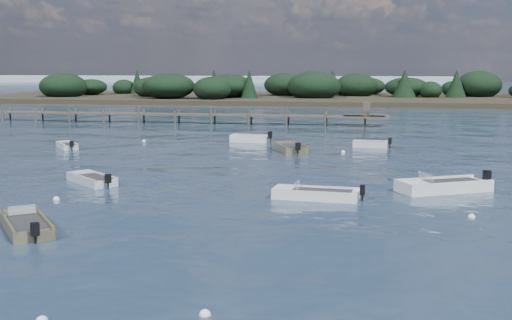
% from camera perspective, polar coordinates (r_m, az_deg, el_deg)
% --- Properties ---
extents(ground, '(400.00, 400.00, 0.00)m').
position_cam_1_polar(ground, '(83.18, 7.04, 3.82)').
color(ground, '#182638').
rests_on(ground, ground).
extents(tender_far_white, '(3.70, 1.78, 1.24)m').
position_cam_1_polar(tender_far_white, '(55.25, -0.57, 1.79)').
color(tender_far_white, silver).
rests_on(tender_far_white, ground).
extents(dinghy_near_olive, '(3.67, 4.11, 1.06)m').
position_cam_1_polar(dinghy_near_olive, '(27.26, -19.76, -5.62)').
color(dinghy_near_olive, brown).
rests_on(dinghy_near_olive, ground).
extents(dinghy_extra_a, '(3.12, 4.14, 1.15)m').
position_cam_1_polar(dinghy_extra_a, '(49.35, 3.01, 0.97)').
color(dinghy_extra_a, brown).
rests_on(dinghy_extra_a, ground).
extents(dinghy_mid_grey, '(3.66, 3.42, 1.00)m').
position_cam_1_polar(dinghy_mid_grey, '(36.94, -14.39, -1.81)').
color(dinghy_mid_grey, '#B2B7BA').
rests_on(dinghy_mid_grey, ground).
extents(tender_far_grey, '(2.61, 2.82, 0.99)m').
position_cam_1_polar(tender_far_grey, '(53.08, -16.45, 1.14)').
color(tender_far_grey, '#B2B7BA').
rests_on(tender_far_grey, ground).
extents(tender_far_grey_b, '(3.08, 1.25, 1.04)m').
position_cam_1_polar(tender_far_grey_b, '(52.50, 10.12, 1.29)').
color(tender_far_grey_b, '#B2B7BA').
rests_on(tender_far_grey_b, ground).
extents(dinghy_mid_white_b, '(5.16, 3.86, 1.30)m').
position_cam_1_polar(dinghy_mid_white_b, '(34.94, 16.30, -2.41)').
color(dinghy_mid_white_b, silver).
rests_on(dinghy_mid_white_b, ground).
extents(dinghy_mid_white_a, '(4.55, 1.89, 1.05)m').
position_cam_1_polar(dinghy_mid_white_a, '(31.86, 5.30, -3.19)').
color(dinghy_mid_white_a, silver).
rests_on(dinghy_mid_white_a, ground).
extents(buoy_b, '(0.32, 0.32, 0.32)m').
position_cam_1_polar(buoy_b, '(29.38, 18.61, -4.85)').
color(buoy_b, white).
rests_on(buoy_b, ground).
extents(buoy_c, '(0.32, 0.32, 0.32)m').
position_cam_1_polar(buoy_c, '(32.98, -17.32, -3.38)').
color(buoy_c, white).
rests_on(buoy_c, ground).
extents(buoy_e, '(0.32, 0.32, 0.32)m').
position_cam_1_polar(buoy_e, '(49.08, 7.75, 0.68)').
color(buoy_e, white).
rests_on(buoy_e, ground).
extents(buoy_extra_a, '(0.32, 0.32, 0.32)m').
position_cam_1_polar(buoy_extra_a, '(17.39, -4.56, -13.59)').
color(buoy_extra_a, white).
rests_on(buoy_extra_a, ground).
extents(buoy_extra_b, '(0.32, 0.32, 0.32)m').
position_cam_1_polar(buoy_extra_b, '(56.47, -9.92, 1.63)').
color(buoy_extra_b, white).
rests_on(buoy_extra_b, ground).
extents(jetty, '(64.50, 3.20, 3.40)m').
position_cam_1_polar(jetty, '(75.59, -10.17, 4.05)').
color(jetty, '#494035').
rests_on(jetty, ground).
extents(far_headland, '(190.00, 40.00, 5.80)m').
position_cam_1_polar(far_headland, '(124.67, 19.63, 5.79)').
color(far_headland, black).
rests_on(far_headland, ground).
extents(distant_haze, '(280.00, 20.00, 2.40)m').
position_cam_1_polar(distant_haze, '(269.85, -10.60, 6.84)').
color(distant_haze, '#99AEBD').
rests_on(distant_haze, ground).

